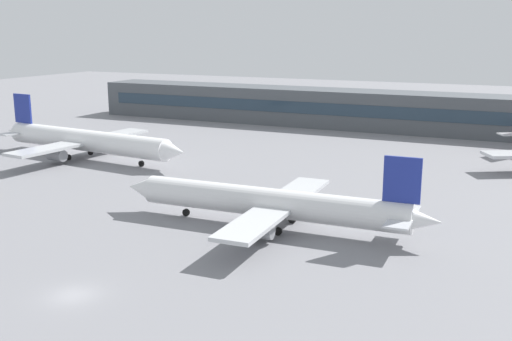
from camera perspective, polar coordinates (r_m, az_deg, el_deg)
The scene contains 4 objects.
ground_plane at distance 89.72m, azimuth 0.35°, elevation -1.90°, with size 400.00×400.00×0.00m, color gray.
terminal_building at distance 148.07m, azimuth 10.70°, elevation 5.58°, with size 145.86×12.13×9.00m.
airplane_near at distance 72.62m, azimuth 1.23°, elevation -3.05°, with size 39.97×27.83×9.88m.
airplane_mid at distance 115.43m, azimuth -15.49°, elevation 2.69°, with size 44.56×31.21×11.01m.
Camera 1 is at (36.10, -38.82, 23.12)m, focal length 42.68 mm.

